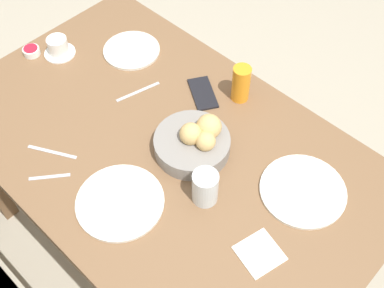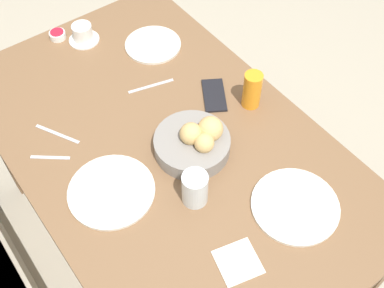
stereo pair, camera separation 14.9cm
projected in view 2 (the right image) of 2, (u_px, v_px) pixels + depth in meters
The scene contains 15 objects.
ground_plane at pixel (172, 243), 2.14m from camera, with size 10.00×10.00×0.00m, color #A89E89.
dining_table at pixel (166, 158), 1.62m from camera, with size 1.44×0.89×0.75m.
bread_basket at pixel (195, 142), 1.49m from camera, with size 0.24×0.24×0.12m.
plate_near_left at pixel (295, 206), 1.39m from camera, with size 0.26×0.26×0.01m.
plate_near_right at pixel (153, 45), 1.81m from camera, with size 0.21×0.21×0.01m.
plate_far_center at pixel (111, 191), 1.42m from camera, with size 0.26×0.26×0.01m.
juice_glass at pixel (252, 90), 1.58m from camera, with size 0.06×0.06×0.13m.
water_tumbler at pixel (195, 188), 1.37m from camera, with size 0.08×0.08×0.11m.
coffee_cup at pixel (83, 34), 1.81m from camera, with size 0.11×0.11×0.07m.
jam_bowl_berry at pixel (58, 35), 1.83m from camera, with size 0.06×0.06×0.03m.
fork_silver at pixel (151, 86), 1.69m from camera, with size 0.05×0.16×0.00m.
knife_silver at pixel (58, 134), 1.56m from camera, with size 0.15×0.09×0.00m.
spoon_coffee at pixel (50, 158), 1.50m from camera, with size 0.09×0.10×0.00m.
napkin at pixel (238, 262), 1.29m from camera, with size 0.13×0.13×0.00m.
cell_phone at pixel (214, 95), 1.66m from camera, with size 0.17×0.14×0.01m.
Camera 2 is at (-0.81, 0.49, 1.97)m, focal length 45.00 mm.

